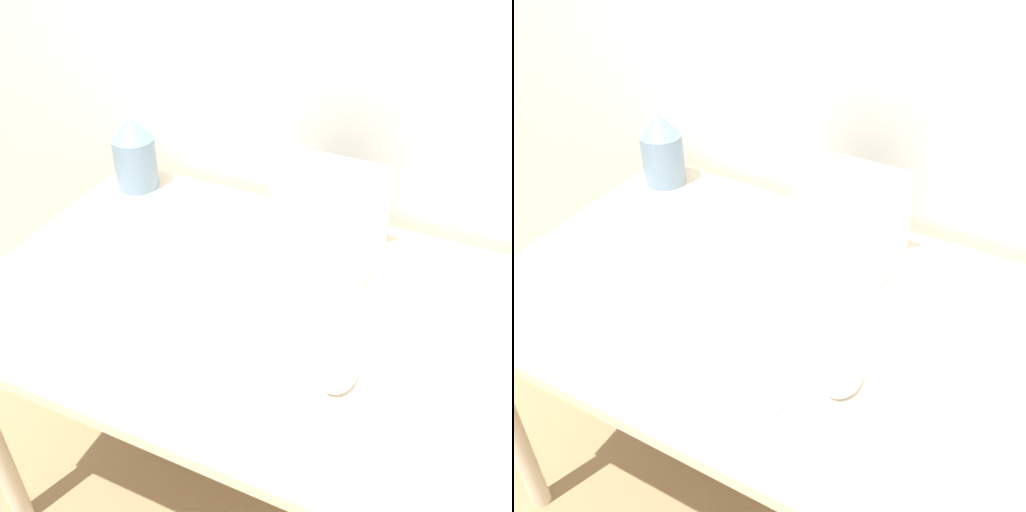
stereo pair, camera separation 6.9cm
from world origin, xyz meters
TOP-DOWN VIEW (x-y plane):
  - desk at (0.00, 0.39)m, footprint 1.23×0.78m
  - laptop at (0.02, 0.63)m, footprint 0.29×0.22m
  - keyboard at (-0.09, 0.22)m, footprint 0.46×0.15m
  - mouse at (0.20, 0.26)m, footprint 0.06×0.10m
  - vase at (-0.51, 0.69)m, footprint 0.11×0.11m

SIDE VIEW (x-z plane):
  - desk at x=0.00m, z-range 0.27..0.98m
  - keyboard at x=-0.09m, z-range 0.70..0.73m
  - mouse at x=0.20m, z-range 0.71..0.74m
  - laptop at x=0.02m, z-range 0.64..0.87m
  - vase at x=-0.51m, z-range 0.70..0.90m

